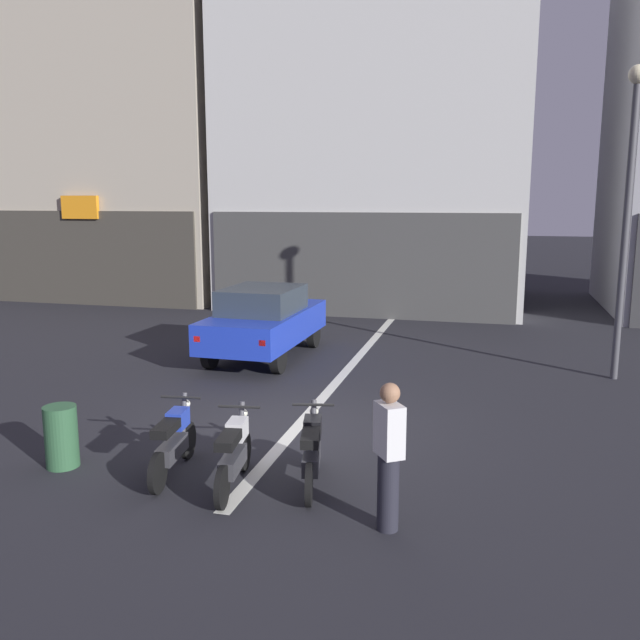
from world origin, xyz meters
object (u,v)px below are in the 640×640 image
Objects in this scene: car_blue_crossing_near at (264,320)px; trash_bin at (61,437)px; motorcycle_white_row_left_mid at (234,453)px; motorcycle_blue_row_leftmost at (174,441)px; street_lamp at (629,191)px; motorcycle_black_row_centre at (312,450)px; person_by_motorcycles at (389,456)px.

car_blue_crossing_near reaches higher than trash_bin.
motorcycle_blue_row_leftmost is at bearing 168.54° from motorcycle_white_row_left_mid.
motorcycle_black_row_centre is at bearing -125.39° from street_lamp.
motorcycle_black_row_centre is at bearing -65.83° from car_blue_crossing_near.
motorcycle_blue_row_leftmost is 1.01× the size of motorcycle_black_row_centre.
street_lamp reaches higher than motorcycle_black_row_centre.
person_by_motorcycles is at bearing -39.53° from motorcycle_black_row_centre.
street_lamp reaches higher than motorcycle_white_row_left_mid.
trash_bin is at bearing -174.61° from motorcycle_blue_row_leftmost.
person_by_motorcycles is 4.62m from trash_bin.
motorcycle_white_row_left_mid is at bearing -160.37° from motorcycle_black_row_centre.
trash_bin is at bearing 179.16° from motorcycle_white_row_left_mid.
motorcycle_white_row_left_mid is 2.16m from person_by_motorcycles.
motorcycle_blue_row_leftmost and motorcycle_black_row_centre have the same top height.
motorcycle_black_row_centre is (-4.59, -6.46, -3.29)m from street_lamp.
car_blue_crossing_near is 7.04m from motorcycle_black_row_centre.
motorcycle_white_row_left_mid is 1.00× the size of person_by_motorcycles.
motorcycle_blue_row_leftmost is at bearing 165.26° from person_by_motorcycles.
car_blue_crossing_near is at bearing -179.59° from street_lamp.
person_by_motorcycles is at bearing -7.87° from trash_bin.
street_lamp is 7.15× the size of trash_bin.
person_by_motorcycles is (2.04, -0.59, 0.40)m from motorcycle_white_row_left_mid.
trash_bin is (-0.56, -6.70, -0.46)m from car_blue_crossing_near.
motorcycle_white_row_left_mid is (0.92, -0.19, 0.00)m from motorcycle_blue_row_leftmost.
car_blue_crossing_near is at bearing 106.16° from motorcycle_white_row_left_mid.
car_blue_crossing_near is 2.48× the size of person_by_motorcycles.
car_blue_crossing_near is at bearing 118.58° from person_by_motorcycles.
car_blue_crossing_near is 4.87× the size of trash_bin.
motorcycle_blue_row_leftmost is (1.03, -6.55, -0.43)m from car_blue_crossing_near.
street_lamp is 9.79m from motorcycle_blue_row_leftmost.
motorcycle_blue_row_leftmost is 1.00× the size of motorcycle_white_row_left_mid.
motorcycle_white_row_left_mid is 1.01× the size of motorcycle_black_row_centre.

